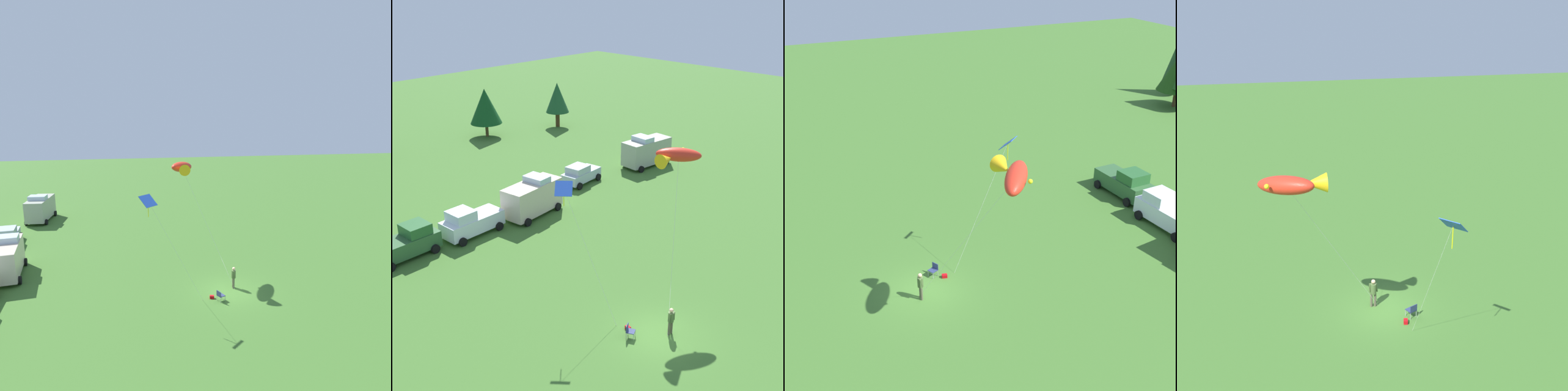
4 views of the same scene
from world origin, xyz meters
TOP-DOWN VIEW (x-y plane):
  - ground_plane at (0.00, 0.00)m, footprint 160.00×160.00m
  - person_kite_flyer at (0.53, -0.46)m, footprint 0.53×0.35m
  - folding_chair at (-1.36, 1.05)m, footprint 0.64×0.64m
  - backpack_on_grass at (-0.87, 1.55)m, footprint 0.29×0.36m
  - truck_green_flatbed at (-5.42, 18.81)m, footprint 5.06×2.52m
  - truck_white_pickup at (-0.15, 18.40)m, footprint 5.09×2.61m
  - van_camper_beige at (5.74, 17.77)m, footprint 5.65×3.20m
  - car_silver_compact at (13.74, 20.01)m, footprint 4.39×2.65m
  - van_motorhome_grey at (22.23, 18.62)m, footprint 5.57×2.98m
  - kite_large_fish at (4.90, 2.95)m, footprint 6.53×4.79m
  - kite_diamond_blue at (-1.55, 6.03)m, footprint 1.27×4.49m

SIDE VIEW (x-z plane):
  - ground_plane at x=0.00m, z-range 0.00..0.00m
  - backpack_on_grass at x=-0.87m, z-range 0.00..0.22m
  - folding_chair at x=-1.36m, z-range 0.08..0.90m
  - car_silver_compact at x=13.74m, z-range 0.00..1.89m
  - person_kite_flyer at x=0.53m, z-range 0.15..1.89m
  - truck_green_flatbed at x=-5.42m, z-range -0.07..2.27m
  - truck_white_pickup at x=-0.15m, z-range -0.07..2.27m
  - van_camper_beige at x=5.74m, z-range -0.03..3.31m
  - van_motorhome_grey at x=22.23m, z-range -0.03..3.31m
  - kite_diamond_blue at x=-1.55m, z-range 3.58..11.78m
  - kite_large_fish at x=4.90m, z-range 4.21..13.81m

